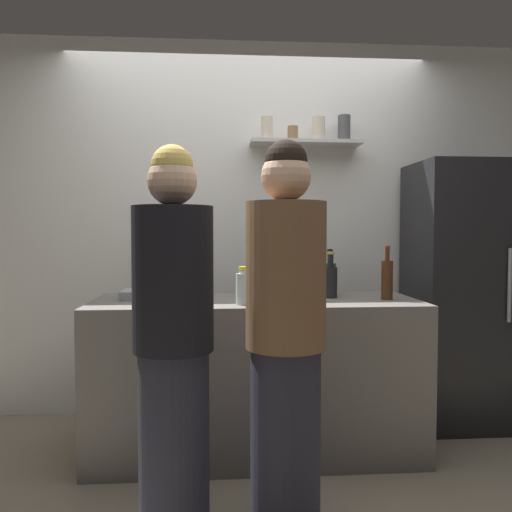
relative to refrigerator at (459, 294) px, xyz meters
name	(u,v)px	position (x,y,z in m)	size (l,w,h in m)	color
ground_plane	(263,491)	(-1.38, -0.85, -0.86)	(5.28, 5.28, 0.00)	gray
back_wall_assembly	(248,227)	(-1.38, 0.40, 0.44)	(4.80, 0.32, 2.60)	white
refrigerator	(459,294)	(0.00, 0.00, 0.00)	(0.61, 0.62, 1.72)	black
counter	(256,375)	(-1.38, -0.36, -0.42)	(1.86, 0.72, 0.88)	#66605B
baking_pan	(152,294)	(-1.98, -0.27, 0.05)	(0.34, 0.24, 0.05)	gray
utensil_holder	(264,285)	(-1.31, -0.15, 0.08)	(0.11, 0.11, 0.22)	#B2B2B7
wine_bottle_green_glass	(330,278)	(-0.91, -0.20, 0.13)	(0.07, 0.07, 0.28)	#19471E
wine_bottle_amber_glass	(387,278)	(-0.63, -0.42, 0.14)	(0.07, 0.07, 0.31)	#472814
wine_bottle_dark_glass	(331,281)	(-0.94, -0.32, 0.12)	(0.08, 0.08, 0.27)	black
water_bottle_plastic	(244,288)	(-1.46, -0.57, 0.11)	(0.09, 0.09, 0.20)	silver
person_brown_jacket	(286,339)	(-1.32, -1.17, -0.04)	(0.34, 0.34, 1.66)	#262633
person_blonde	(173,342)	(-1.79, -1.15, -0.06)	(0.34, 0.34, 1.63)	#262633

